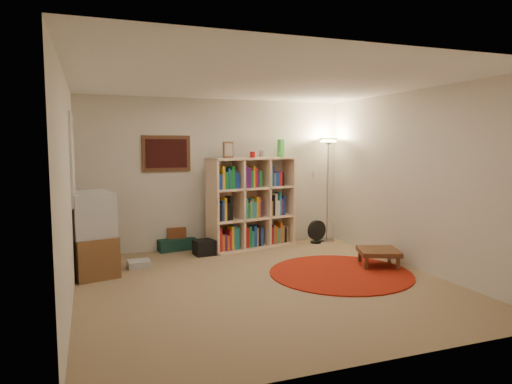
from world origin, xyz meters
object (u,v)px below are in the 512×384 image
at_px(tv_stand, 91,235).
at_px(suitcase, 175,243).
at_px(side_table, 379,252).
at_px(floor_lamp, 328,156).
at_px(bookshelf, 250,204).
at_px(floor_fan, 317,232).

relative_size(tv_stand, suitcase, 1.69).
height_order(suitcase, side_table, side_table).
distance_m(floor_lamp, tv_stand, 4.23).
bearing_deg(tv_stand, suitcase, 24.54).
xyz_separation_m(floor_lamp, suitcase, (-2.72, 0.27, -1.45)).
xyz_separation_m(bookshelf, floor_lamp, (1.49, 0.05, 0.80)).
height_order(floor_lamp, tv_stand, floor_lamp).
bearing_deg(bookshelf, floor_lamp, -10.98).
bearing_deg(suitcase, bookshelf, -24.07).
xyz_separation_m(floor_fan, tv_stand, (-3.76, -0.71, 0.33)).
relative_size(floor_fan, side_table, 0.58).
xyz_separation_m(bookshelf, tv_stand, (-2.53, -0.78, -0.20)).
relative_size(floor_fan, suitcase, 0.62).
bearing_deg(tv_stand, bookshelf, 1.56).
distance_m(bookshelf, floor_lamp, 1.70).
bearing_deg(side_table, tv_stand, 165.73).
bearing_deg(bookshelf, suitcase, 152.53).
height_order(floor_lamp, suitcase, floor_lamp).
relative_size(floor_lamp, tv_stand, 1.66).
xyz_separation_m(bookshelf, side_table, (1.33, -1.76, -0.53)).
distance_m(bookshelf, suitcase, 1.42).
relative_size(bookshelf, tv_stand, 1.64).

